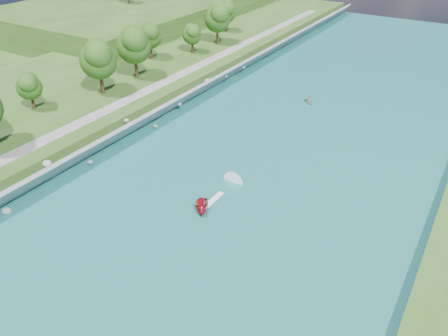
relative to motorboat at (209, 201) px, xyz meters
The scene contains 9 objects.
ground 3.75m from the motorboat, 67.69° to the right, with size 260.00×260.00×0.00m, color #2D5119.
river_water 16.66m from the motorboat, 85.19° to the left, with size 55.00×240.00×0.10m, color #1A5E64.
berm_west 51.37m from the motorboat, 161.15° to the left, with size 45.00×240.00×3.50m, color #2D5119.
ridge_west 122.40m from the motorboat, 131.52° to the left, with size 60.00×120.00×9.00m, color #2D5119.
riprap_bank 29.03m from the motorboat, 147.41° to the left, with size 4.31×236.00×4.05m.
riverside_path 35.37m from the motorboat, 151.92° to the left, with size 3.00×200.00×0.10m, color gray.
trees_west 41.17m from the motorboat, behind, with size 16.06×146.97×13.83m.
motorboat is the anchor object (origin of this frame).
raft 42.93m from the motorboat, 92.77° to the left, with size 3.61×3.54×1.59m.
Camera 1 is at (27.79, -39.52, 38.16)m, focal length 35.00 mm.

